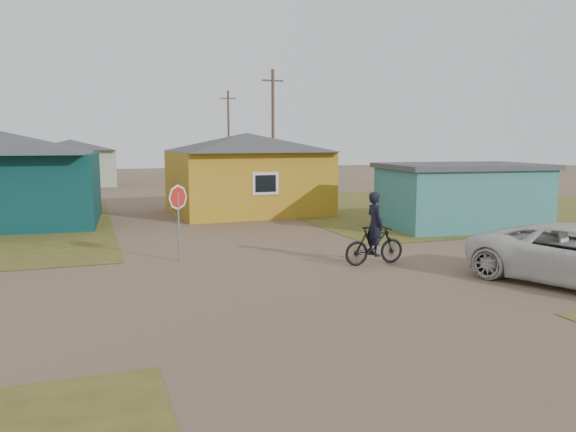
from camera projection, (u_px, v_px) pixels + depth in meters
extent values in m
plane|color=brown|center=(303.00, 284.00, 13.91)|extent=(120.00, 120.00, 0.00)
cube|color=brown|center=(455.00, 205.00, 30.73)|extent=(20.00, 18.00, 0.00)
cube|color=#B8861C|center=(247.00, 182.00, 27.60)|extent=(7.21, 6.24, 3.00)
pyramid|color=#363638|center=(247.00, 142.00, 27.34)|extent=(7.72, 6.76, 0.90)
cube|color=silver|center=(265.00, 183.00, 24.76)|extent=(1.20, 0.06, 1.00)
cube|color=black|center=(266.00, 184.00, 24.73)|extent=(0.95, 0.04, 0.75)
cube|color=teal|center=(461.00, 198.00, 23.00)|extent=(6.39, 4.61, 2.40)
cube|color=#363638|center=(462.00, 166.00, 22.82)|extent=(6.71, 4.93, 0.20)
cube|color=#99A18B|center=(71.00, 168.00, 43.41)|extent=(6.49, 5.60, 2.80)
pyramid|color=#363638|center=(70.00, 145.00, 43.17)|extent=(7.04, 6.15, 0.80)
cube|color=#9A906D|center=(249.00, 162.00, 54.37)|extent=(6.41, 5.50, 2.80)
pyramid|color=#363638|center=(249.00, 144.00, 54.13)|extent=(6.95, 6.05, 0.80)
cylinder|color=brown|center=(273.00, 133.00, 36.07)|extent=(0.20, 0.20, 8.00)
cube|color=brown|center=(273.00, 81.00, 35.62)|extent=(1.40, 0.10, 0.10)
cylinder|color=brown|center=(229.00, 135.00, 51.32)|extent=(0.20, 0.20, 8.00)
cube|color=brown|center=(228.00, 98.00, 50.88)|extent=(1.40, 0.10, 0.10)
cylinder|color=gray|center=(179.00, 227.00, 16.44)|extent=(0.06, 0.06, 2.04)
imported|color=black|center=(374.00, 245.00, 16.08)|extent=(1.87, 0.56, 1.12)
imported|color=black|center=(375.00, 224.00, 16.00)|extent=(0.45, 0.68, 1.83)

